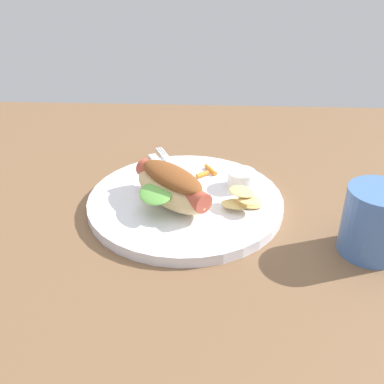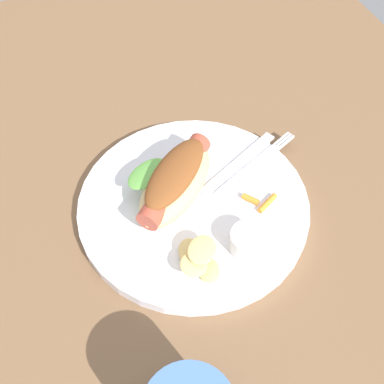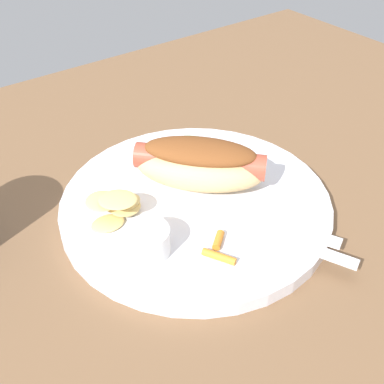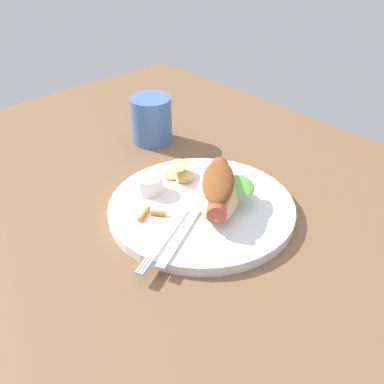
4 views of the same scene
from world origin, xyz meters
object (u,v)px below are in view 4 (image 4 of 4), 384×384
(chips_pile, at_px, (179,171))
(plate, at_px, (202,208))
(fork, at_px, (165,238))
(knife, at_px, (180,236))
(hot_dog, at_px, (219,190))
(carrot_garnish, at_px, (150,214))
(drinking_cup, at_px, (151,119))
(sauce_ramekin, at_px, (149,184))

(chips_pile, bearing_deg, plate, -17.66)
(fork, bearing_deg, chips_pile, -163.04)
(fork, distance_m, knife, 0.02)
(hot_dog, bearing_deg, fork, -38.80)
(hot_dog, distance_m, fork, 0.12)
(plate, relative_size, chips_pile, 4.53)
(carrot_garnish, xyz_separation_m, drinking_cup, (-0.22, 0.18, 0.03))
(drinking_cup, bearing_deg, carrot_garnish, -39.20)
(sauce_ramekin, bearing_deg, fork, -28.60)
(sauce_ramekin, xyz_separation_m, fork, (0.11, -0.06, -0.01))
(knife, xyz_separation_m, chips_pile, (-0.12, 0.11, 0.01))
(hot_dog, bearing_deg, knife, -31.64)
(sauce_ramekin, xyz_separation_m, knife, (0.12, -0.04, -0.01))
(hot_dog, xyz_separation_m, chips_pile, (-0.10, 0.01, -0.02))
(chips_pile, bearing_deg, knife, -40.97)
(carrot_garnish, height_order, drinking_cup, drinking_cup)
(chips_pile, bearing_deg, drinking_cup, 156.45)
(hot_dog, height_order, sauce_ramekin, hot_dog)
(sauce_ramekin, xyz_separation_m, drinking_cup, (-0.16, 0.14, 0.02))
(plate, bearing_deg, fork, -74.60)
(plate, xyz_separation_m, fork, (0.03, -0.10, 0.01))
(hot_dog, height_order, carrot_garnish, hot_dog)
(sauce_ramekin, bearing_deg, hot_dog, 27.51)
(hot_dog, distance_m, carrot_garnish, 0.11)
(plate, xyz_separation_m, carrot_garnish, (-0.03, -0.08, 0.01))
(plate, relative_size, knife, 2.06)
(chips_pile, distance_m, carrot_garnish, 0.12)
(hot_dog, relative_size, chips_pile, 2.31)
(sauce_ramekin, bearing_deg, drinking_cup, 140.35)
(plate, distance_m, drinking_cup, 0.27)
(plate, height_order, knife, knife)
(chips_pile, bearing_deg, carrot_garnish, -63.60)
(hot_dog, distance_m, sauce_ramekin, 0.12)
(knife, relative_size, chips_pile, 2.20)
(chips_pile, height_order, drinking_cup, drinking_cup)
(hot_dog, distance_m, drinking_cup, 0.28)
(carrot_garnish, bearing_deg, drinking_cup, 140.80)
(fork, bearing_deg, plate, 170.74)
(fork, bearing_deg, drinking_cup, -150.15)
(hot_dog, height_order, knife, hot_dog)
(plate, bearing_deg, carrot_garnish, -111.88)
(plate, xyz_separation_m, knife, (0.04, -0.08, 0.01))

